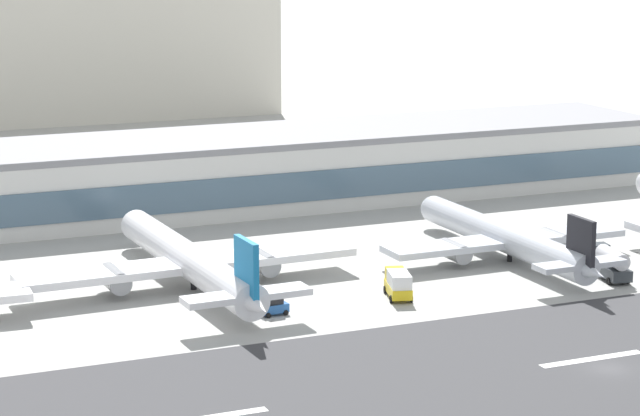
{
  "coord_description": "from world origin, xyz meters",
  "views": [
    {
      "loc": [
        -75.29,
        -101.9,
        42.96
      ],
      "look_at": [
        -11.98,
        44.71,
        8.63
      ],
      "focal_mm": 73.13,
      "sensor_mm": 36.0,
      "label": 1
    }
  ],
  "objects_px": {
    "airliner_blue_tail_gate_1": "(193,263)",
    "airliner_black_tail_gate_2": "(509,240)",
    "terminal_building": "(241,170)",
    "distant_hotel_block": "(5,23)",
    "service_box_truck_0": "(398,283)",
    "service_baggage_tug_2": "(274,306)",
    "service_fuel_truck_1": "(609,262)"
  },
  "relations": [
    {
      "from": "airliner_blue_tail_gate_1",
      "to": "airliner_black_tail_gate_2",
      "type": "bearing_deg",
      "value": -96.65
    },
    {
      "from": "terminal_building",
      "to": "distant_hotel_block",
      "type": "relative_size",
      "value": 1.17
    },
    {
      "from": "service_box_truck_0",
      "to": "terminal_building",
      "type": "bearing_deg",
      "value": 15.13
    },
    {
      "from": "service_box_truck_0",
      "to": "service_baggage_tug_2",
      "type": "distance_m",
      "value": 16.16
    },
    {
      "from": "distant_hotel_block",
      "to": "airliner_blue_tail_gate_1",
      "type": "height_order",
      "value": "distant_hotel_block"
    },
    {
      "from": "distant_hotel_block",
      "to": "airliner_black_tail_gate_2",
      "type": "xyz_separation_m",
      "value": [
        37.07,
        -155.22,
        -19.32
      ]
    },
    {
      "from": "terminal_building",
      "to": "airliner_blue_tail_gate_1",
      "type": "distance_m",
      "value": 49.75
    },
    {
      "from": "service_box_truck_0",
      "to": "service_baggage_tug_2",
      "type": "relative_size",
      "value": 1.93
    },
    {
      "from": "distant_hotel_block",
      "to": "service_box_truck_0",
      "type": "xyz_separation_m",
      "value": [
        15.83,
        -165.02,
        -20.44
      ]
    },
    {
      "from": "service_fuel_truck_1",
      "to": "service_baggage_tug_2",
      "type": "bearing_deg",
      "value": 98.55
    },
    {
      "from": "service_box_truck_0",
      "to": "distant_hotel_block",
      "type": "bearing_deg",
      "value": 21.82
    },
    {
      "from": "terminal_building",
      "to": "airliner_blue_tail_gate_1",
      "type": "relative_size",
      "value": 2.97
    },
    {
      "from": "service_baggage_tug_2",
      "to": "service_fuel_truck_1",
      "type": "bearing_deg",
      "value": 172.24
    },
    {
      "from": "distant_hotel_block",
      "to": "airliner_blue_tail_gate_1",
      "type": "relative_size",
      "value": 2.55
    },
    {
      "from": "terminal_building",
      "to": "service_box_truck_0",
      "type": "xyz_separation_m",
      "value": [
        -1.22,
        -57.74,
        -3.84
      ]
    },
    {
      "from": "service_baggage_tug_2",
      "to": "distant_hotel_block",
      "type": "bearing_deg",
      "value": -95.66
    },
    {
      "from": "service_baggage_tug_2",
      "to": "terminal_building",
      "type": "bearing_deg",
      "value": -112.09
    },
    {
      "from": "distant_hotel_block",
      "to": "airliner_blue_tail_gate_1",
      "type": "xyz_separation_m",
      "value": [
        -5.34,
        -151.63,
        -19.04
      ]
    },
    {
      "from": "service_fuel_truck_1",
      "to": "service_box_truck_0",
      "type": "bearing_deg",
      "value": 95.89
    },
    {
      "from": "terminal_building",
      "to": "service_fuel_truck_1",
      "type": "bearing_deg",
      "value": -65.77
    },
    {
      "from": "service_fuel_truck_1",
      "to": "service_baggage_tug_2",
      "type": "relative_size",
      "value": 2.65
    },
    {
      "from": "airliner_blue_tail_gate_1",
      "to": "service_box_truck_0",
      "type": "bearing_deg",
      "value": -124.11
    },
    {
      "from": "distant_hotel_block",
      "to": "service_baggage_tug_2",
      "type": "xyz_separation_m",
      "value": [
        -0.29,
        -165.71,
        -21.18
      ]
    },
    {
      "from": "distant_hotel_block",
      "to": "airliner_blue_tail_gate_1",
      "type": "bearing_deg",
      "value": -92.02
    },
    {
      "from": "terminal_building",
      "to": "service_fuel_truck_1",
      "type": "xyz_separation_m",
      "value": [
        27.07,
        -60.15,
        -3.6
      ]
    },
    {
      "from": "airliner_blue_tail_gate_1",
      "to": "service_baggage_tug_2",
      "type": "bearing_deg",
      "value": -162.09
    },
    {
      "from": "terminal_building",
      "to": "service_baggage_tug_2",
      "type": "bearing_deg",
      "value": -106.54
    },
    {
      "from": "airliner_blue_tail_gate_1",
      "to": "airliner_black_tail_gate_2",
      "type": "relative_size",
      "value": 1.1
    },
    {
      "from": "terminal_building",
      "to": "airliner_blue_tail_gate_1",
      "type": "height_order",
      "value": "terminal_building"
    },
    {
      "from": "airliner_black_tail_gate_2",
      "to": "service_fuel_truck_1",
      "type": "relative_size",
      "value": 4.94
    },
    {
      "from": "terminal_building",
      "to": "service_box_truck_0",
      "type": "height_order",
      "value": "terminal_building"
    },
    {
      "from": "airliner_black_tail_gate_2",
      "to": "service_baggage_tug_2",
      "type": "xyz_separation_m",
      "value": [
        -37.36,
        -10.49,
        -1.86
      ]
    }
  ]
}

